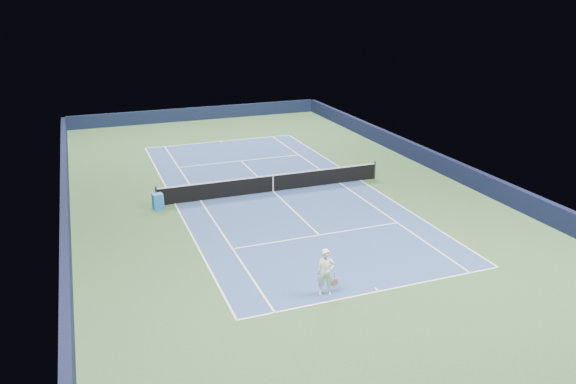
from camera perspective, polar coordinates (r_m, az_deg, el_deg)
name	(u,v)px	position (r m, az deg, el deg)	size (l,w,h in m)	color
ground	(273,191)	(31.34, -1.52, 0.06)	(40.00, 40.00, 0.00)	#30522C
wall_far	(197,114)	(49.70, -9.20, 7.85)	(22.00, 0.35, 1.10)	black
wall_right	(438,162)	(36.03, 14.96, 2.93)	(0.35, 40.00, 1.10)	black
wall_left	(65,207)	(29.63, -21.70, -1.44)	(0.35, 40.00, 1.10)	black
court_surface	(273,191)	(31.34, -1.52, 0.06)	(10.97, 23.77, 0.01)	navy
baseline_far	(220,141)	(42.26, -6.90, 5.13)	(10.97, 0.08, 0.00)	white
baseline_near	(379,291)	(21.46, 9.22, -9.93)	(10.97, 0.08, 0.00)	white
sideline_doubles_right	(361,180)	(33.45, 7.38, 1.19)	(0.08, 23.77, 0.00)	white
sideline_doubles_left	(175,204)	(30.10, -11.43, -1.17)	(0.08, 23.77, 0.00)	white
sideline_singles_right	(340,183)	(32.85, 5.26, 0.93)	(0.08, 23.77, 0.00)	white
sideline_singles_left	(200,200)	(30.32, -8.88, -0.85)	(0.08, 23.77, 0.00)	white
service_line_far	(241,161)	(37.15, -4.80, 3.17)	(8.23, 0.08, 0.00)	white
service_line_near	(319,235)	(25.81, 3.21, -4.39)	(8.23, 0.08, 0.00)	white
center_service_line	(273,191)	(31.34, -1.52, 0.07)	(0.08, 12.80, 0.00)	white
center_mark_far	(221,142)	(42.12, -6.84, 5.09)	(0.08, 0.30, 0.00)	white
center_mark_near	(377,289)	(21.57, 9.02, -9.75)	(0.08, 0.30, 0.00)	white
tennis_net	(273,183)	(31.18, -1.53, 0.93)	(12.90, 0.10, 1.07)	black
sponsor_cube	(158,201)	(29.45, -13.08, -0.93)	(0.59, 0.51, 0.82)	blue
tennis_player	(326,272)	(20.62, 3.88, -8.16)	(0.85, 1.33, 2.35)	white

